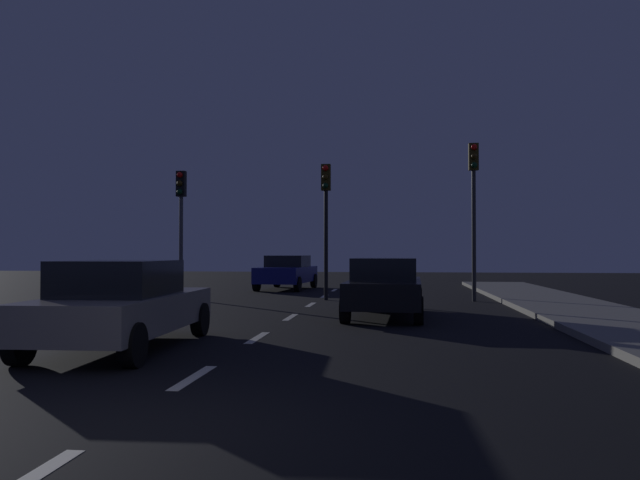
% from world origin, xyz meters
% --- Properties ---
extents(ground_plane, '(80.00, 80.00, 0.00)m').
position_xyz_m(ground_plane, '(0.00, 7.00, 0.00)').
color(ground_plane, black).
extents(lane_stripe_second, '(0.16, 1.60, 0.01)m').
position_xyz_m(lane_stripe_second, '(0.00, 2.60, 0.00)').
color(lane_stripe_second, silver).
rests_on(lane_stripe_second, ground_plane).
extents(lane_stripe_third, '(0.16, 1.60, 0.01)m').
position_xyz_m(lane_stripe_third, '(0.00, 6.40, 0.00)').
color(lane_stripe_third, silver).
rests_on(lane_stripe_third, ground_plane).
extents(lane_stripe_fourth, '(0.16, 1.60, 0.01)m').
position_xyz_m(lane_stripe_fourth, '(0.00, 10.20, 0.00)').
color(lane_stripe_fourth, silver).
rests_on(lane_stripe_fourth, ground_plane).
extents(lane_stripe_fifth, '(0.16, 1.60, 0.01)m').
position_xyz_m(lane_stripe_fifth, '(0.00, 14.00, 0.00)').
color(lane_stripe_fifth, silver).
rests_on(lane_stripe_fifth, ground_plane).
extents(lane_stripe_sixth, '(0.16, 1.60, 0.01)m').
position_xyz_m(lane_stripe_sixth, '(0.00, 17.80, 0.00)').
color(lane_stripe_sixth, silver).
rests_on(lane_stripe_sixth, ground_plane).
extents(lane_stripe_seventh, '(0.16, 1.60, 0.01)m').
position_xyz_m(lane_stripe_seventh, '(0.00, 21.60, 0.00)').
color(lane_stripe_seventh, silver).
rests_on(lane_stripe_seventh, ground_plane).
extents(traffic_signal_left, '(0.32, 0.38, 4.51)m').
position_xyz_m(traffic_signal_left, '(-4.89, 15.93, 3.18)').
color(traffic_signal_left, '#4C4C51').
rests_on(traffic_signal_left, ground_plane).
extents(traffic_signal_center, '(0.32, 0.38, 4.66)m').
position_xyz_m(traffic_signal_center, '(0.26, 15.93, 3.28)').
color(traffic_signal_center, black).
rests_on(traffic_signal_center, ground_plane).
extents(traffic_signal_right, '(0.32, 0.38, 5.28)m').
position_xyz_m(traffic_signal_right, '(5.23, 15.94, 3.68)').
color(traffic_signal_right, '#2D2D30').
rests_on(traffic_signal_right, ground_plane).
extents(car_stopped_ahead, '(2.01, 4.56, 1.49)m').
position_xyz_m(car_stopped_ahead, '(2.36, 10.60, 0.76)').
color(car_stopped_ahead, black).
rests_on(car_stopped_ahead, ground_plane).
extents(car_adjacent_lane, '(2.03, 4.57, 1.49)m').
position_xyz_m(car_adjacent_lane, '(-1.96, 4.78, 0.76)').
color(car_adjacent_lane, gray).
rests_on(car_adjacent_lane, ground_plane).
extents(car_oncoming_far, '(2.29, 4.50, 1.50)m').
position_xyz_m(car_oncoming_far, '(-2.15, 22.01, 0.77)').
color(car_oncoming_far, navy).
rests_on(car_oncoming_far, ground_plane).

